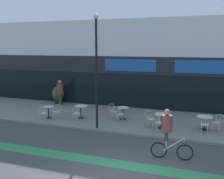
# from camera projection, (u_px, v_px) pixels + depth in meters

# --- Properties ---
(sidewalk_slab) EXTENTS (40.00, 5.50, 0.12)m
(sidewalk_slab) POSITION_uv_depth(u_px,v_px,m) (157.00, 122.00, 15.32)
(sidewalk_slab) COLOR slate
(sidewalk_slab) RESTS_ON ground
(storefront_facade) EXTENTS (40.00, 4.06, 6.30)m
(storefront_facade) POSITION_uv_depth(u_px,v_px,m) (169.00, 64.00, 19.21)
(storefront_facade) COLOR silver
(storefront_facade) RESTS_ON ground
(bike_lane_stripe) EXTENTS (36.00, 0.70, 0.01)m
(bike_lane_stripe) POSITION_uv_depth(u_px,v_px,m) (129.00, 166.00, 9.78)
(bike_lane_stripe) COLOR #2D844C
(bike_lane_stripe) RESTS_ON ground
(bistro_table_0) EXTENTS (0.61, 0.61, 0.71)m
(bistro_table_0) POSITION_uv_depth(u_px,v_px,m) (48.00, 110.00, 15.81)
(bistro_table_0) COLOR black
(bistro_table_0) RESTS_ON sidewalk_slab
(bistro_table_1) EXTENTS (0.78, 0.78, 0.76)m
(bistro_table_1) POSITION_uv_depth(u_px,v_px,m) (81.00, 109.00, 15.77)
(bistro_table_1) COLOR black
(bistro_table_1) RESTS_ON sidewalk_slab
(bistro_table_2) EXTENTS (0.69, 0.69, 0.73)m
(bistro_table_2) POSITION_uv_depth(u_px,v_px,m) (123.00, 111.00, 15.50)
(bistro_table_2) COLOR black
(bistro_table_2) RESTS_ON sidewalk_slab
(bistro_table_3) EXTENTS (0.75, 0.75, 0.77)m
(bistro_table_3) POSITION_uv_depth(u_px,v_px,m) (162.00, 118.00, 13.85)
(bistro_table_3) COLOR black
(bistro_table_3) RESTS_ON sidewalk_slab
(bistro_table_4) EXTENTS (0.80, 0.80, 0.71)m
(bistro_table_4) POSITION_uv_depth(u_px,v_px,m) (205.00, 120.00, 13.55)
(bistro_table_4) COLOR black
(bistro_table_4) RESTS_ON sidewalk_slab
(cafe_chair_0_near) EXTENTS (0.44, 0.59, 0.90)m
(cafe_chair_0_near) POSITION_uv_depth(u_px,v_px,m) (42.00, 112.00, 15.22)
(cafe_chair_0_near) COLOR beige
(cafe_chair_0_near) RESTS_ON sidewalk_slab
(cafe_chair_0_side) EXTENTS (0.60, 0.45, 0.90)m
(cafe_chair_0_side) POSITION_uv_depth(u_px,v_px,m) (58.00, 110.00, 15.61)
(cafe_chair_0_side) COLOR beige
(cafe_chair_0_side) RESTS_ON sidewalk_slab
(cafe_chair_1_near) EXTENTS (0.42, 0.58, 0.90)m
(cafe_chair_1_near) POSITION_uv_depth(u_px,v_px,m) (76.00, 112.00, 15.19)
(cafe_chair_1_near) COLOR beige
(cafe_chair_1_near) RESTS_ON sidewalk_slab
(cafe_chair_2_near) EXTENTS (0.44, 0.59, 0.90)m
(cafe_chair_2_near) POSITION_uv_depth(u_px,v_px,m) (120.00, 113.00, 14.92)
(cafe_chair_2_near) COLOR beige
(cafe_chair_2_near) RESTS_ON sidewalk_slab
(cafe_chair_2_side) EXTENTS (0.58, 0.42, 0.90)m
(cafe_chair_2_side) POSITION_uv_depth(u_px,v_px,m) (113.00, 110.00, 15.71)
(cafe_chair_2_side) COLOR beige
(cafe_chair_2_side) RESTS_ON sidewalk_slab
(cafe_chair_3_near) EXTENTS (0.42, 0.58, 0.90)m
(cafe_chair_3_near) POSITION_uv_depth(u_px,v_px,m) (159.00, 122.00, 13.28)
(cafe_chair_3_near) COLOR beige
(cafe_chair_3_near) RESTS_ON sidewalk_slab
(cafe_chair_3_side) EXTENTS (0.59, 0.44, 0.90)m
(cafe_chair_3_side) POSITION_uv_depth(u_px,v_px,m) (150.00, 117.00, 14.07)
(cafe_chair_3_side) COLOR beige
(cafe_chair_3_side) RESTS_ON sidewalk_slab
(cafe_chair_4_near) EXTENTS (0.42, 0.58, 0.90)m
(cafe_chair_4_near) POSITION_uv_depth(u_px,v_px,m) (205.00, 123.00, 12.97)
(cafe_chair_4_near) COLOR beige
(cafe_chair_4_near) RESTS_ON sidewalk_slab
(cafe_chair_4_side) EXTENTS (0.59, 0.43, 0.90)m
(cafe_chair_4_side) POSITION_uv_depth(u_px,v_px,m) (218.00, 121.00, 13.34)
(cafe_chair_4_side) COLOR beige
(cafe_chair_4_side) RESTS_ON sidewalk_slab
(planter_pot) EXTENTS (0.90, 0.90, 1.31)m
(planter_pot) POSITION_uv_depth(u_px,v_px,m) (58.00, 94.00, 19.89)
(planter_pot) COLOR #232326
(planter_pot) RESTS_ON sidewalk_slab
(lamp_post) EXTENTS (0.26, 0.26, 5.89)m
(lamp_post) POSITION_uv_depth(u_px,v_px,m) (96.00, 65.00, 13.42)
(lamp_post) COLOR black
(lamp_post) RESTS_ON sidewalk_slab
(cyclist_0) EXTENTS (1.66, 0.53, 2.01)m
(cyclist_0) POSITION_uv_depth(u_px,v_px,m) (168.00, 130.00, 10.22)
(cyclist_0) COLOR black
(cyclist_0) RESTS_ON ground
(pedestrian_near_end) EXTENTS (0.56, 0.56, 1.86)m
(pedestrian_near_end) POSITION_uv_depth(u_px,v_px,m) (60.00, 90.00, 19.21)
(pedestrian_near_end) COLOR #4C3D2D
(pedestrian_near_end) RESTS_ON sidewalk_slab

